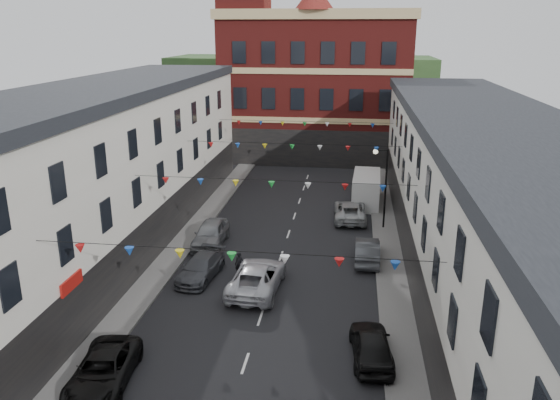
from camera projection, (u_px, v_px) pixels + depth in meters
The scene contains 18 objects.
ground at pixel (260, 318), 27.82m from camera, with size 160.00×160.00×0.00m, color black.
pavement_left at pixel (145, 291), 30.57m from camera, with size 1.80×64.00×0.15m, color #605E5B.
pavement_right at pixel (395, 307), 28.81m from camera, with size 1.80×64.00×0.15m, color #605E5B.
terrace_left at pixel (42, 203), 28.66m from camera, with size 8.40×56.00×10.70m.
terrace_right at pixel (508, 233), 25.81m from camera, with size 8.40×56.00×9.70m.
civic_building at pixel (316, 84), 61.25m from camera, with size 20.60×13.30×18.50m.
clock_tower at pixel (244, 20), 57.38m from camera, with size 5.60×5.60×30.00m.
distant_hill at pixel (301, 90), 85.44m from camera, with size 40.00×14.00×10.00m, color #254620.
street_lamp at pixel (383, 178), 39.05m from camera, with size 1.10×0.36×6.00m.
car_left_c at pixel (103, 371), 22.42m from camera, with size 2.23×4.84×1.35m, color black.
car_left_d at pixel (201, 268), 32.12m from camera, with size 1.83×4.51×1.31m, color #45474E.
car_left_e at pixel (211, 234), 37.03m from camera, with size 1.91×4.75×1.62m, color gray.
car_right_d at pixel (372, 345), 24.11m from camera, with size 1.73×4.30×1.46m, color black.
car_right_e at pixel (367, 251), 34.43m from camera, with size 1.51×4.33×1.43m, color #414347.
car_right_f at pixel (350, 211), 41.95m from camera, with size 2.38×5.16×1.43m, color #A7AAAC.
moving_car at pixel (257, 277), 30.60m from camera, with size 2.61×5.67×1.57m, color silver.
white_van at pixel (366, 189), 45.69m from camera, with size 2.18×5.68×2.51m, color silver.
pedestrian at pixel (239, 265), 32.31m from camera, with size 0.55×0.36×1.50m, color black.
Camera 1 is at (4.30, -24.37, 14.09)m, focal length 35.00 mm.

